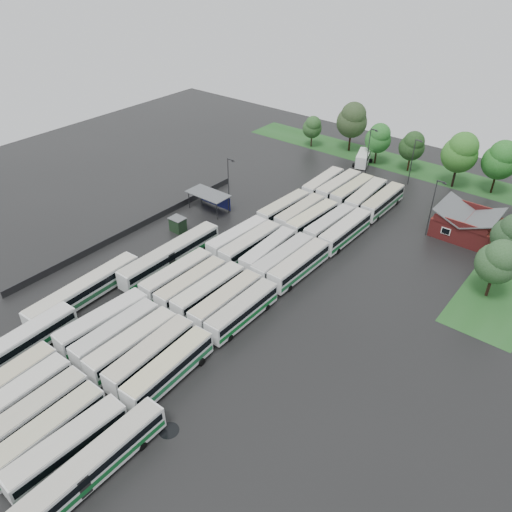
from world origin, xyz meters
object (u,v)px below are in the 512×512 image
Objects in this scene: artic_bus_east at (85,472)px; minibus at (363,158)px; artic_bus_west_a at (6,353)px; brick_building at (466,226)px.

artic_bus_east is 2.59× the size of minibus.
artic_bus_east is at bearing -98.04° from minibus.
artic_bus_west_a is at bearing -112.00° from minibus.
artic_bus_east is (20.94, -3.48, -0.05)m from artic_bus_west_a.
minibus is at bearing 100.73° from artic_bus_east.
artic_bus_west_a is 82.46m from minibus.
brick_building is 1.42× the size of minibus.
brick_building is at bearing -48.77° from minibus.
brick_building reaches higher than artic_bus_east.
artic_bus_east is at bearing -11.63° from artic_bus_west_a.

